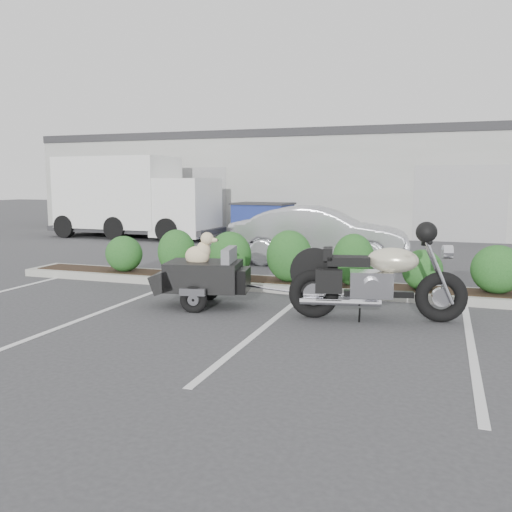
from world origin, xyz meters
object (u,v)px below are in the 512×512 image
(pet_trailer, at_px, (203,275))
(dumpster, at_px, (263,221))
(motorcycle, at_px, (377,280))
(sedan, at_px, (320,236))
(delivery_truck, at_px, (134,199))

(pet_trailer, height_order, dumpster, dumpster)
(motorcycle, bearing_deg, pet_trailer, 168.66)
(motorcycle, height_order, dumpster, motorcycle)
(sedan, bearing_deg, dumpster, 28.62)
(motorcycle, xyz_separation_m, dumpster, (-5.11, 10.11, 0.07))
(pet_trailer, xyz_separation_m, delivery_truck, (-7.03, 9.37, 0.89))
(pet_trailer, relative_size, dumpster, 0.99)
(motorcycle, relative_size, pet_trailer, 1.23)
(motorcycle, xyz_separation_m, pet_trailer, (-2.79, 0.02, -0.07))
(motorcycle, height_order, sedan, motorcycle)
(motorcycle, xyz_separation_m, delivery_truck, (-9.83, 9.39, 0.81))
(delivery_truck, bearing_deg, motorcycle, -41.52)
(pet_trailer, bearing_deg, delivery_truck, 115.95)
(pet_trailer, distance_m, sedan, 5.20)
(motorcycle, xyz_separation_m, sedan, (-1.98, 5.15, 0.12))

